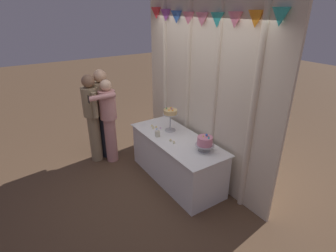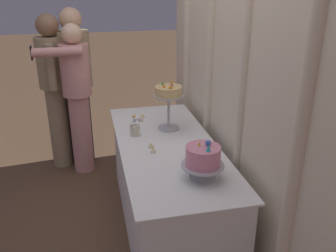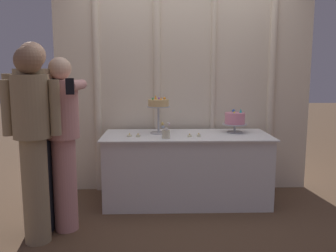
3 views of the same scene
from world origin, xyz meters
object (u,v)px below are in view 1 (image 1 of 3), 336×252
Objects in this scene: tealight_far_right at (174,143)px; tealight_near_left at (153,128)px; cake_display_nearleft at (170,114)px; flower_vase at (157,133)px; cake_display_nearright at (205,142)px; guest_man_pink_jacket at (103,111)px; guest_girl_blue_dress at (108,117)px; tealight_near_right at (171,140)px; guest_man_dark_suit at (92,115)px; cake_table at (176,159)px; tealight_far_left at (152,126)px.

tealight_near_left is at bearing 179.70° from tealight_far_right.
cake_display_nearleft is 2.49× the size of flower_vase.
cake_display_nearright reaches higher than tealight_near_left.
cake_display_nearleft is 1.30m from guest_man_pink_jacket.
tealight_far_right is 0.03× the size of guest_girl_blue_dress.
guest_man_dark_suit is at bearing -150.22° from tealight_near_right.
tealight_near_left is at bearing -165.89° from cake_table.
tealight_far_left reaches higher than cake_table.
guest_man_pink_jacket reaches higher than guest_girl_blue_dress.
tealight_far_left is 0.03× the size of guest_man_pink_jacket.
cake_table is 1.10× the size of guest_man_dark_suit.
flower_vase is 0.30m from tealight_near_left.
flower_vase reaches higher than tealight_near_left.
cake_table is at bearing 43.79° from flower_vase.
tealight_near_right is 1.49m from guest_man_pink_jacket.
cake_display_nearleft is at bearing 44.16° from tealight_near_left.
flower_vase is at bearing -75.86° from cake_display_nearleft.
cake_table is 0.76m from cake_display_nearright.
guest_man_dark_suit is at bearing -129.51° from guest_girl_blue_dress.
tealight_near_right is (0.53, -0.00, -0.00)m from tealight_near_left.
flower_vase is 4.19× the size of tealight_far_right.
tealight_far_right is at bearing -0.30° from tealight_near_left.
cake_display_nearright is at bearing 28.40° from guest_man_dark_suit.
guest_girl_blue_dress is at bearing -154.76° from tealight_near_right.
tealight_near_left reaches higher than tealight_far_left.
tealight_far_left is (-1.14, -0.20, -0.14)m from cake_display_nearright.
flower_vase is 3.46× the size of tealight_near_left.
cake_display_nearleft is at bearing 147.09° from tealight_near_right.
flower_vase is 0.11× the size of guest_girl_blue_dress.
tealight_far_right is (0.09, -0.00, 0.00)m from tealight_near_right.
cake_display_nearleft is 8.11× the size of tealight_far_left.
cake_display_nearleft is 0.25× the size of guest_man_pink_jacket.
guest_man_pink_jacket is at bearing -142.69° from tealight_far_left.
tealight_near_left is at bearing 162.94° from flower_vase.
tealight_far_right is at bearing 13.84° from flower_vase.
cake_table is 0.53m from flower_vase.
tealight_far_left is at bearing -169.88° from cake_display_nearright.
guest_girl_blue_dress is at bearing -132.62° from tealight_far_left.
guest_girl_blue_dress is at bearing 50.49° from guest_man_dark_suit.
guest_man_dark_suit is (-0.81, -0.77, 0.14)m from tealight_near_left.
tealight_far_right is at bearing 20.19° from guest_man_pink_jacket.
guest_girl_blue_dress is at bearing -156.48° from tealight_far_right.
guest_man_dark_suit is at bearing -79.16° from guest_man_pink_jacket.
tealight_far_left is 0.62m from tealight_near_right.
cake_display_nearright is at bearing 22.87° from flower_vase.
guest_man_pink_jacket reaches higher than guest_man_dark_suit.
tealight_far_left is at bearing -170.87° from cake_table.
tealight_far_right is (0.12, -0.13, 0.38)m from cake_table.
cake_display_nearleft is at bearing 42.03° from guest_girl_blue_dress.
cake_display_nearright is at bearing 12.63° from tealight_near_left.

